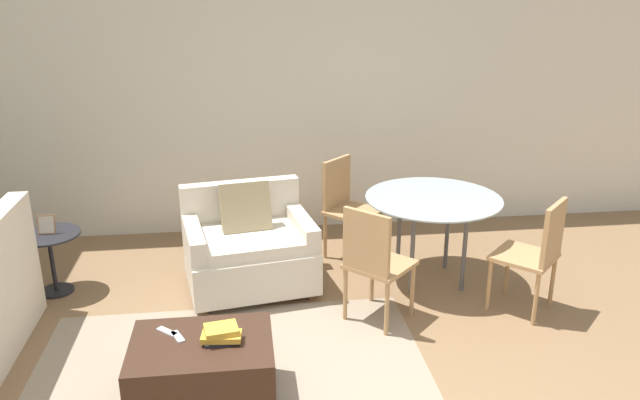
% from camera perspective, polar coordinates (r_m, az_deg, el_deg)
% --- Properties ---
extents(wall_back, '(12.00, 0.06, 2.75)m').
position_cam_1_polar(wall_back, '(6.10, -2.49, 9.77)').
color(wall_back, beige).
rests_on(wall_back, ground_plane).
extents(area_rug, '(2.56, 1.43, 0.01)m').
position_cam_1_polar(area_rug, '(4.34, -8.10, -14.26)').
color(area_rug, gray).
rests_on(area_rug, ground_plane).
extents(armchair, '(1.12, 0.97, 0.88)m').
position_cam_1_polar(armchair, '(5.12, -6.56, -4.40)').
color(armchair, beige).
rests_on(armchair, ground_plane).
extents(ottoman, '(0.83, 0.61, 0.42)m').
position_cam_1_polar(ottoman, '(3.86, -10.65, -15.05)').
color(ottoman, '#382319').
rests_on(ottoman, ground_plane).
extents(book_stack, '(0.24, 0.18, 0.09)m').
position_cam_1_polar(book_stack, '(3.73, -8.99, -12.04)').
color(book_stack, black).
rests_on(book_stack, ottoman).
extents(tv_remote_primary, '(0.10, 0.14, 0.01)m').
position_cam_1_polar(tv_remote_primary, '(3.83, -12.88, -12.07)').
color(tv_remote_primary, '#B7B7BC').
rests_on(tv_remote_primary, ottoman).
extents(tv_remote_secondary, '(0.13, 0.13, 0.01)m').
position_cam_1_polar(tv_remote_secondary, '(3.89, -13.81, -11.60)').
color(tv_remote_secondary, '#B7B7BC').
rests_on(tv_remote_secondary, ottoman).
extents(side_table, '(0.49, 0.49, 0.51)m').
position_cam_1_polar(side_table, '(5.42, -23.41, -4.27)').
color(side_table, black).
rests_on(side_table, ground_plane).
extents(picture_frame, '(0.14, 0.06, 0.15)m').
position_cam_1_polar(picture_frame, '(5.34, -23.72, -2.08)').
color(picture_frame, '#8C6647').
rests_on(picture_frame, side_table).
extents(dining_table, '(1.10, 1.10, 0.74)m').
position_cam_1_polar(dining_table, '(5.15, 10.28, -0.62)').
color(dining_table, '#99A8AD').
rests_on(dining_table, ground_plane).
extents(dining_chair_near_left, '(0.59, 0.59, 0.90)m').
position_cam_1_polar(dining_chair_near_left, '(4.50, 4.93, -5.32)').
color(dining_chair_near_left, tan).
rests_on(dining_chair_near_left, ground_plane).
extents(dining_chair_near_right, '(0.59, 0.59, 0.90)m').
position_cam_1_polar(dining_chair_near_right, '(4.90, 19.23, -4.28)').
color(dining_chair_near_right, tan).
rests_on(dining_chair_near_right, ground_plane).
extents(dining_chair_far_left, '(0.59, 0.59, 0.90)m').
position_cam_1_polar(dining_chair_far_left, '(5.62, 2.34, -0.11)').
color(dining_chair_far_left, tan).
rests_on(dining_chair_far_left, ground_plane).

